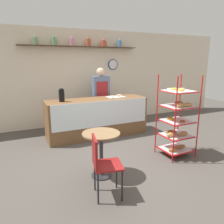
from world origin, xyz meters
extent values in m
plane|color=#4C4742|center=(0.00, 0.00, 0.00)|extent=(14.00, 14.00, 0.00)
cube|color=beige|center=(0.00, 2.61, 1.35)|extent=(10.00, 0.06, 2.70)
cube|color=#4C331E|center=(0.00, 2.46, 2.22)|extent=(3.32, 0.24, 0.02)
cylinder|color=#669966|center=(-1.20, 2.46, 2.31)|extent=(0.11, 0.11, 0.17)
sphere|color=#669966|center=(-1.20, 2.46, 2.42)|extent=(0.06, 0.06, 0.06)
cylinder|color=#669966|center=(-0.73, 2.46, 2.32)|extent=(0.12, 0.12, 0.19)
sphere|color=#669966|center=(-0.73, 2.46, 2.44)|extent=(0.07, 0.07, 0.07)
cylinder|color=#CC7F99|center=(-0.26, 2.46, 2.32)|extent=(0.11, 0.11, 0.18)
sphere|color=#CC7F99|center=(-0.26, 2.46, 2.43)|extent=(0.06, 0.06, 0.06)
cylinder|color=#B24C33|center=(0.21, 2.46, 2.32)|extent=(0.13, 0.13, 0.18)
sphere|color=#B24C33|center=(0.21, 2.46, 2.43)|extent=(0.07, 0.07, 0.07)
cylinder|color=#B24C33|center=(0.67, 2.46, 2.30)|extent=(0.16, 0.16, 0.15)
sphere|color=#B24C33|center=(0.67, 2.46, 2.40)|extent=(0.09, 0.09, 0.09)
cylinder|color=#4C7FB2|center=(1.17, 2.46, 2.31)|extent=(0.13, 0.13, 0.16)
sphere|color=#4C7FB2|center=(1.17, 2.46, 2.41)|extent=(0.07, 0.07, 0.07)
cylinder|color=navy|center=(1.00, 2.56, 1.72)|extent=(0.31, 0.03, 0.31)
cylinder|color=white|center=(1.00, 2.54, 1.72)|extent=(0.26, 0.00, 0.26)
cube|color=brown|center=(0.00, 1.34, 0.47)|extent=(2.46, 0.68, 0.93)
cube|color=silver|center=(0.00, 0.99, 0.64)|extent=(2.36, 0.01, 0.60)
cylinder|color=#B71414|center=(0.70, -0.67, 0.80)|extent=(0.02, 0.02, 1.59)
cylinder|color=#B71414|center=(1.27, -0.67, 0.80)|extent=(0.02, 0.02, 1.59)
cylinder|color=#B71414|center=(0.70, -0.13, 0.80)|extent=(0.02, 0.02, 1.59)
cylinder|color=#B71414|center=(1.27, -0.13, 0.80)|extent=(0.02, 0.02, 1.59)
cube|color=#B71414|center=(0.98, -0.40, 0.12)|extent=(0.55, 0.52, 0.01)
cube|color=silver|center=(0.98, -0.40, 0.13)|extent=(0.48, 0.46, 0.01)
ellipsoid|color=olive|center=(1.11, -0.46, 0.17)|extent=(0.20, 0.11, 0.07)
ellipsoid|color=olive|center=(0.82, -0.53, 0.18)|extent=(0.19, 0.12, 0.08)
ellipsoid|color=olive|center=(1.01, -0.44, 0.17)|extent=(0.20, 0.09, 0.07)
cube|color=#B71414|center=(0.98, -0.40, 0.41)|extent=(0.55, 0.52, 0.01)
cube|color=silver|center=(0.98, -0.40, 0.42)|extent=(0.48, 0.46, 0.01)
ellipsoid|color=#B27F47|center=(1.06, -0.52, 0.47)|extent=(0.23, 0.12, 0.09)
ellipsoid|color=tan|center=(0.80, -0.47, 0.47)|extent=(0.20, 0.10, 0.09)
ellipsoid|color=#B27F47|center=(0.93, -0.38, 0.47)|extent=(0.19, 0.08, 0.08)
ellipsoid|color=olive|center=(0.89, -0.35, 0.47)|extent=(0.22, 0.14, 0.09)
ellipsoid|color=#B27F47|center=(1.07, -0.52, 0.46)|extent=(0.23, 0.12, 0.07)
cube|color=#B71414|center=(0.98, -0.40, 0.70)|extent=(0.55, 0.52, 0.01)
cube|color=silver|center=(0.98, -0.40, 0.71)|extent=(0.48, 0.46, 0.01)
torus|color=gold|center=(0.91, -0.31, 0.74)|extent=(0.14, 0.14, 0.04)
torus|color=brown|center=(0.98, -0.56, 0.73)|extent=(0.11, 0.11, 0.03)
cube|color=#B71414|center=(0.98, -0.40, 0.99)|extent=(0.55, 0.52, 0.01)
cube|color=silver|center=(0.98, -0.40, 1.00)|extent=(0.48, 0.46, 0.01)
ellipsoid|color=#B27F47|center=(0.95, -0.55, 1.05)|extent=(0.21, 0.14, 0.08)
ellipsoid|color=tan|center=(0.89, -0.55, 1.05)|extent=(0.18, 0.12, 0.09)
ellipsoid|color=tan|center=(1.08, -0.56, 1.05)|extent=(0.21, 0.13, 0.07)
ellipsoid|color=olive|center=(1.09, -0.29, 1.04)|extent=(0.19, 0.12, 0.06)
cube|color=#B71414|center=(0.98, -0.40, 1.28)|extent=(0.55, 0.52, 0.01)
cube|color=silver|center=(0.98, -0.40, 1.29)|extent=(0.48, 0.46, 0.01)
torus|color=tan|center=(1.10, -0.36, 1.32)|extent=(0.11, 0.11, 0.03)
torus|color=gold|center=(0.94, -0.49, 1.31)|extent=(0.11, 0.11, 0.03)
torus|color=silver|center=(0.90, -0.25, 1.31)|extent=(0.11, 0.11, 0.03)
torus|color=gold|center=(0.94, -0.31, 1.32)|extent=(0.13, 0.13, 0.04)
cube|color=#282833|center=(0.34, 1.93, 0.46)|extent=(0.28, 0.19, 0.91)
cube|color=slate|center=(0.34, 1.93, 1.17)|extent=(0.46, 0.22, 0.52)
cube|color=maroon|center=(0.34, 1.81, 1.08)|extent=(0.32, 0.01, 0.44)
sphere|color=beige|center=(0.34, 1.93, 1.55)|extent=(0.22, 0.22, 0.22)
cylinder|color=#262628|center=(-0.66, -0.54, 0.01)|extent=(0.33, 0.33, 0.02)
cylinder|color=#333338|center=(-0.66, -0.54, 0.37)|extent=(0.06, 0.06, 0.70)
cylinder|color=olive|center=(-0.66, -0.54, 0.73)|extent=(0.60, 0.60, 0.02)
cylinder|color=black|center=(-0.66, -1.27, 0.23)|extent=(0.02, 0.02, 0.45)
cylinder|color=black|center=(-0.59, -0.96, 0.23)|extent=(0.02, 0.02, 0.45)
cylinder|color=black|center=(-0.98, -1.20, 0.23)|extent=(0.02, 0.02, 0.45)
cylinder|color=black|center=(-0.91, -0.88, 0.23)|extent=(0.02, 0.02, 0.45)
cube|color=maroon|center=(-0.78, -1.08, 0.46)|extent=(0.46, 0.46, 0.03)
cube|color=maroon|center=(-0.95, -1.04, 0.68)|extent=(0.11, 0.36, 0.40)
cylinder|color=black|center=(-0.85, 1.34, 1.07)|extent=(0.13, 0.13, 0.26)
ellipsoid|color=black|center=(-0.85, 1.34, 1.22)|extent=(0.11, 0.11, 0.05)
cube|color=silver|center=(0.54, 1.39, 0.94)|extent=(0.44, 0.30, 0.01)
torus|color=tan|center=(0.64, 1.43, 0.97)|extent=(0.11, 0.11, 0.04)
torus|color=silver|center=(0.67, 1.45, 0.97)|extent=(0.13, 0.13, 0.04)
torus|color=silver|center=(0.41, 1.34, 0.96)|extent=(0.11, 0.11, 0.04)
camera|label=1|loc=(-1.88, -3.56, 1.85)|focal=35.00mm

